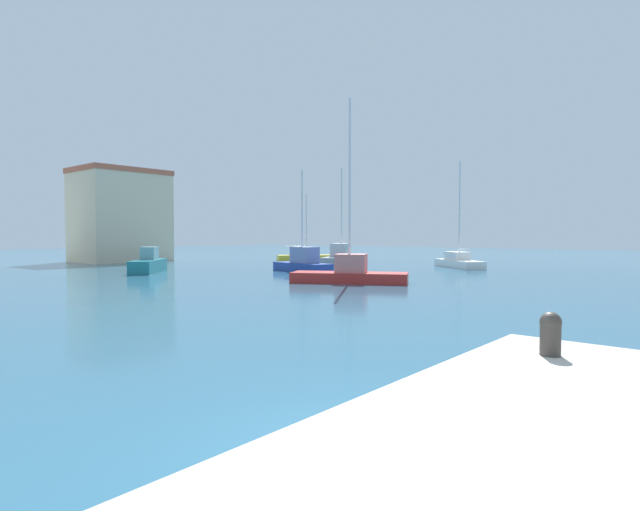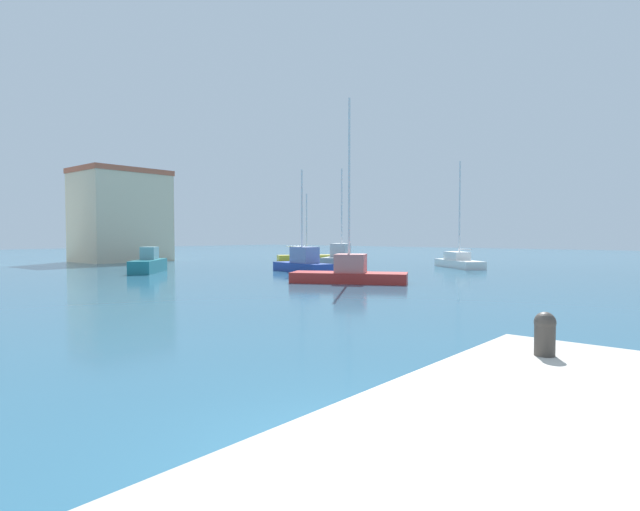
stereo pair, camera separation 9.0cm
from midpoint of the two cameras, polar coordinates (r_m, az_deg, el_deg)
The scene contains 9 objects.
water at distance 30.74m, azimuth -9.45°, elevation -2.61°, with size 160.00×160.00×0.00m, color #285670.
mooring_bollard at distance 7.20m, azimuth 24.23°, elevation -7.85°, with size 0.27×0.27×0.56m.
sailboat_blue_inner_mooring at distance 36.20m, azimuth -1.87°, elevation -0.79°, with size 2.64×5.39×7.25m.
sailboat_grey_center_channel at distance 45.07m, azimuth 2.47°, elevation -0.21°, with size 6.87×4.70×8.50m.
motorboat_teal_distant_east at distance 37.66m, azimuth -18.60°, elevation -0.90°, with size 4.63×4.56×1.79m.
sailboat_white_outer_mooring at distance 42.44m, azimuth 15.33°, elevation -0.61°, with size 4.98×5.59×8.52m.
sailboat_yellow_far_left at distance 51.67m, azimuth -1.53°, elevation -0.13°, with size 5.70×4.81×6.81m.
sailboat_red_far_right at distance 27.90m, azimuth 3.41°, elevation -1.93°, with size 4.70×6.48×10.04m.
waterfront_apartments at distance 54.36m, azimuth -21.37°, elevation 4.18°, with size 8.22×6.40×9.09m.
Camera 2 is at (-4.71, -3.45, 2.61)m, focal length 28.54 mm.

